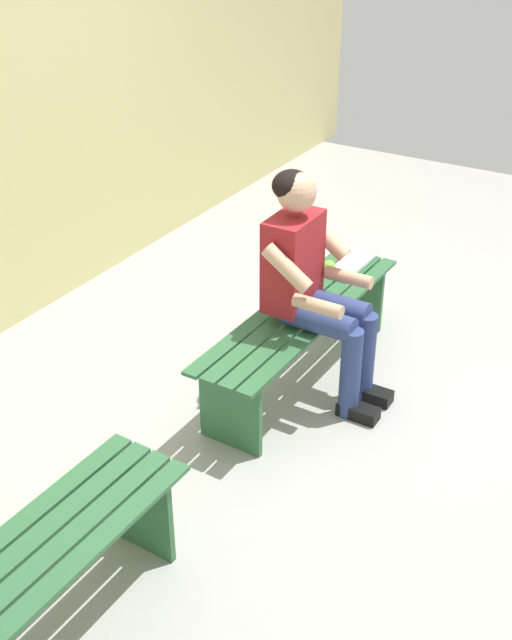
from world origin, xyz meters
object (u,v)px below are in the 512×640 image
at_px(apple, 329,267).
at_px(person_seated, 313,280).
at_px(bench_far, 21,590).
at_px(book_open, 351,266).
at_px(bench_near, 301,327).

bearing_deg(apple, person_seated, 17.12).
xyz_separation_m(bench_far, apple, (-2.57, -0.07, 0.15)).
height_order(apple, book_open, apple).
height_order(person_seated, apple, person_seated).
bearing_deg(book_open, apple, -27.81).
xyz_separation_m(person_seated, apple, (-0.55, -0.17, -0.20)).
distance_m(person_seated, book_open, 0.73).
xyz_separation_m(bench_near, person_seated, (0.08, 0.10, 0.35)).
height_order(bench_near, person_seated, person_seated).
bearing_deg(bench_near, book_open, 179.19).
relative_size(person_seated, book_open, 3.01).
bearing_deg(bench_far, apple, -178.48).
height_order(bench_near, book_open, book_open).
height_order(person_seated, book_open, person_seated).
relative_size(bench_near, person_seated, 1.33).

